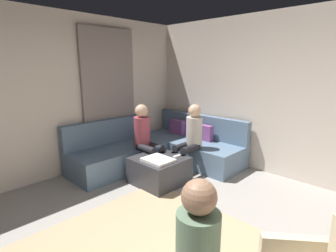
{
  "coord_description": "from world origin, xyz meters",
  "views": [
    {
      "loc": [
        1.35,
        -1.43,
        1.83
      ],
      "look_at": [
        -1.63,
        1.63,
        0.85
      ],
      "focal_mm": 27.92,
      "sensor_mm": 36.0,
      "label": 1
    }
  ],
  "objects_px": {
    "coffee_mug": "(158,149)",
    "person_on_couch_back": "(190,136)",
    "ottoman": "(159,170)",
    "game_remote": "(177,156)",
    "sectional_couch": "(160,149)",
    "person_on_couch_side": "(146,136)"
  },
  "relations": [
    {
      "from": "coffee_mug",
      "to": "person_on_couch_back",
      "type": "height_order",
      "value": "person_on_couch_back"
    },
    {
      "from": "ottoman",
      "to": "game_remote",
      "type": "xyz_separation_m",
      "value": [
        0.18,
        0.22,
        0.22
      ]
    },
    {
      "from": "game_remote",
      "to": "coffee_mug",
      "type": "bearing_deg",
      "value": -174.29
    },
    {
      "from": "sectional_couch",
      "to": "person_on_couch_back",
      "type": "relative_size",
      "value": 2.12
    },
    {
      "from": "sectional_couch",
      "to": "ottoman",
      "type": "bearing_deg",
      "value": -45.04
    },
    {
      "from": "coffee_mug",
      "to": "ottoman",
      "type": "bearing_deg",
      "value": -39.29
    },
    {
      "from": "game_remote",
      "to": "person_on_couch_back",
      "type": "relative_size",
      "value": 0.12
    },
    {
      "from": "sectional_couch",
      "to": "person_on_couch_side",
      "type": "distance_m",
      "value": 0.63
    },
    {
      "from": "ottoman",
      "to": "coffee_mug",
      "type": "xyz_separation_m",
      "value": [
        -0.22,
        0.18,
        0.26
      ]
    },
    {
      "from": "person_on_couch_back",
      "to": "person_on_couch_side",
      "type": "distance_m",
      "value": 0.77
    },
    {
      "from": "game_remote",
      "to": "person_on_couch_side",
      "type": "relative_size",
      "value": 0.12
    },
    {
      "from": "ottoman",
      "to": "person_on_couch_back",
      "type": "bearing_deg",
      "value": 82.21
    },
    {
      "from": "person_on_couch_side",
      "to": "ottoman",
      "type": "bearing_deg",
      "value": 74.95
    },
    {
      "from": "sectional_couch",
      "to": "person_on_couch_side",
      "type": "bearing_deg",
      "value": -72.97
    },
    {
      "from": "person_on_couch_side",
      "to": "sectional_couch",
      "type": "bearing_deg",
      "value": -162.97
    },
    {
      "from": "ottoman",
      "to": "person_on_couch_side",
      "type": "distance_m",
      "value": 0.65
    },
    {
      "from": "sectional_couch",
      "to": "person_on_couch_back",
      "type": "bearing_deg",
      "value": 4.53
    },
    {
      "from": "person_on_couch_side",
      "to": "person_on_couch_back",
      "type": "bearing_deg",
      "value": 134.5
    },
    {
      "from": "coffee_mug",
      "to": "sectional_couch",
      "type": "bearing_deg",
      "value": 132.11
    },
    {
      "from": "game_remote",
      "to": "person_on_couch_back",
      "type": "height_order",
      "value": "person_on_couch_back"
    },
    {
      "from": "person_on_couch_back",
      "to": "game_remote",
      "type": "bearing_deg",
      "value": 101.52
    },
    {
      "from": "ottoman",
      "to": "person_on_couch_side",
      "type": "height_order",
      "value": "person_on_couch_side"
    }
  ]
}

